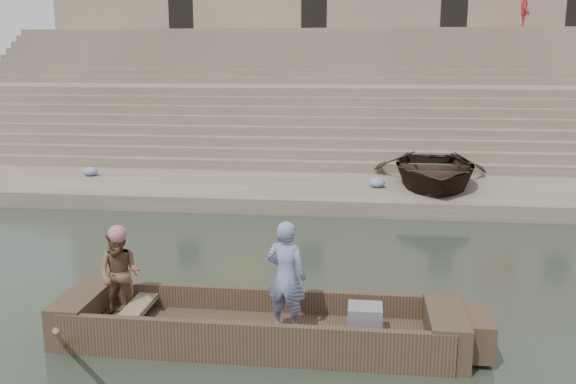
% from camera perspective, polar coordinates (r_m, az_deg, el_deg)
% --- Properties ---
extents(ground, '(120.00, 120.00, 0.00)m').
position_cam_1_polar(ground, '(9.90, 2.42, -11.01)').
color(ground, '#2A3527').
rests_on(ground, ground).
extents(lower_landing, '(32.00, 4.00, 0.40)m').
position_cam_1_polar(lower_landing, '(17.48, 4.51, -0.04)').
color(lower_landing, gray).
rests_on(lower_landing, ground).
extents(mid_landing, '(32.00, 3.00, 2.80)m').
position_cam_1_polar(mid_landing, '(24.70, 5.33, 6.36)').
color(mid_landing, gray).
rests_on(mid_landing, ground).
extents(upper_landing, '(32.00, 3.00, 5.20)m').
position_cam_1_polar(upper_landing, '(31.60, 5.76, 9.80)').
color(upper_landing, gray).
rests_on(upper_landing, ground).
extents(ghat_steps, '(32.00, 11.00, 5.20)m').
position_cam_1_polar(ghat_steps, '(26.35, 5.46, 7.59)').
color(ghat_steps, gray).
rests_on(ghat_steps, ground).
extents(building_wall, '(32.00, 5.07, 11.20)m').
position_cam_1_polar(building_wall, '(35.61, 6.02, 14.90)').
color(building_wall, tan).
rests_on(building_wall, ground).
extents(main_rowboat, '(5.00, 1.30, 0.22)m').
position_cam_1_polar(main_rowboat, '(8.93, -2.78, -12.92)').
color(main_rowboat, brown).
rests_on(main_rowboat, ground).
extents(rowboat_trim, '(6.04, 2.63, 1.98)m').
position_cam_1_polar(rowboat_trim, '(8.82, -1.46, -11.85)').
color(rowboat_trim, brown).
rests_on(rowboat_trim, ground).
extents(standing_man, '(0.64, 0.50, 1.55)m').
position_cam_1_polar(standing_man, '(8.54, -0.17, -7.69)').
color(standing_man, navy).
rests_on(standing_man, main_rowboat).
extents(rowing_man, '(0.68, 0.55, 1.31)m').
position_cam_1_polar(rowing_man, '(9.27, -15.10, -7.28)').
color(rowing_man, '#206234').
rests_on(rowing_man, main_rowboat).
extents(television, '(0.46, 0.42, 0.40)m').
position_cam_1_polar(television, '(8.69, 6.95, -11.48)').
color(television, slate).
rests_on(television, main_rowboat).
extents(beached_rowboat, '(3.49, 4.76, 0.96)m').
position_cam_1_polar(beached_rowboat, '(17.79, 13.11, 2.12)').
color(beached_rowboat, '#2D2116').
rests_on(beached_rowboat, lower_landing).
extents(pedestrian, '(0.77, 1.21, 1.79)m').
position_cam_1_polar(pedestrian, '(32.38, 20.86, 15.34)').
color(pedestrian, maroon).
rests_on(pedestrian, upper_landing).
extents(cloth_bundles, '(18.59, 2.28, 0.26)m').
position_cam_1_polar(cloth_bundles, '(17.50, 10.12, 0.93)').
color(cloth_bundles, '#3F5999').
rests_on(cloth_bundles, lower_landing).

